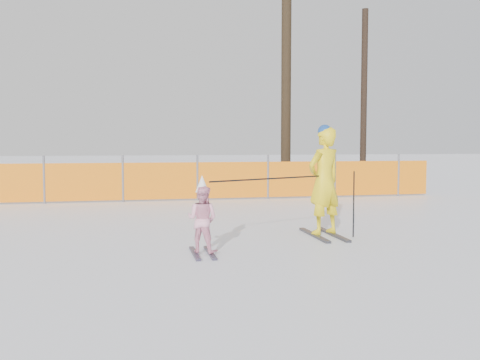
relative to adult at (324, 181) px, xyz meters
name	(u,v)px	position (x,y,z in m)	size (l,w,h in m)	color
ground	(247,249)	(-1.53, -0.85, -0.94)	(120.00, 120.00, 0.00)	white
adult	(324,181)	(0.00, 0.00, 0.00)	(0.78, 1.37, 1.89)	black
child	(202,218)	(-2.22, -1.07, -0.43)	(0.58, 0.91, 1.13)	black
ski_poles	(299,188)	(-0.59, -0.42, -0.08)	(2.57, 0.99, 1.11)	black
safety_fence	(139,181)	(-3.01, 6.03, -0.39)	(16.94, 0.06, 1.25)	#595960
tree_trunks	(310,93)	(2.84, 9.06, 2.34)	(3.28, 0.69, 6.68)	black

